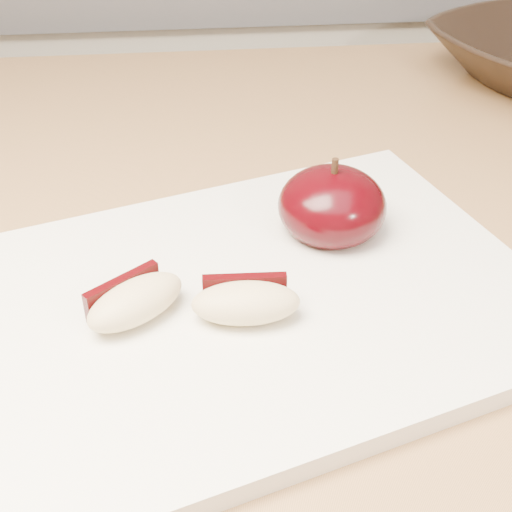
{
  "coord_description": "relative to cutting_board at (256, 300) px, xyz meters",
  "views": [
    {
      "loc": [
        -0.05,
        0.08,
        1.17
      ],
      "look_at": [
        -0.02,
        0.39,
        0.94
      ],
      "focal_mm": 50.0,
      "sensor_mm": 36.0,
      "label": 1
    }
  ],
  "objects": [
    {
      "name": "back_cabinet",
      "position": [
        0.02,
        0.81,
        -0.44
      ],
      "size": [
        2.4,
        0.62,
        0.94
      ],
      "color": "silver",
      "rests_on": "ground"
    },
    {
      "name": "cutting_board",
      "position": [
        0.0,
        0.0,
        0.0
      ],
      "size": [
        0.38,
        0.32,
        0.01
      ],
      "primitive_type": "cube",
      "rotation": [
        0.0,
        0.0,
        0.31
      ],
      "color": "white",
      "rests_on": "island_counter"
    },
    {
      "name": "apple_half",
      "position": [
        0.05,
        0.06,
        0.02
      ],
      "size": [
        0.09,
        0.09,
        0.06
      ],
      "rotation": [
        0.0,
        0.0,
        0.41
      ],
      "color": "black",
      "rests_on": "cutting_board"
    },
    {
      "name": "apple_wedge_a",
      "position": [
        -0.07,
        -0.01,
        0.02
      ],
      "size": [
        0.06,
        0.06,
        0.02
      ],
      "rotation": [
        0.0,
        0.0,
        0.65
      ],
      "color": "#D3BB86",
      "rests_on": "cutting_board"
    },
    {
      "name": "apple_wedge_b",
      "position": [
        -0.01,
        -0.02,
        0.02
      ],
      "size": [
        0.06,
        0.03,
        0.02
      ],
      "rotation": [
        0.0,
        0.0,
        -0.04
      ],
      "color": "#D3BB86",
      "rests_on": "cutting_board"
    }
  ]
}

